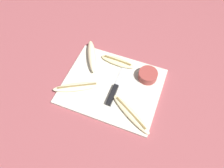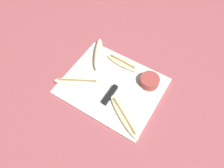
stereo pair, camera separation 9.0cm
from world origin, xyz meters
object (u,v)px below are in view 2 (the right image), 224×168
object	(u,v)px
prep_bowl	(149,81)
knife	(113,91)
banana_bright_far	(78,81)
banana_soft_right	(122,63)
banana_cream_curved	(124,116)
banana_pale_long	(98,54)

from	to	relation	value
prep_bowl	knife	bearing A→B (deg)	-132.68
banana_bright_far	knife	bearing A→B (deg)	14.54
prep_bowl	banana_soft_right	bearing A→B (deg)	168.53
banana_soft_right	prep_bowl	xyz separation A→B (m)	(0.15, -0.03, 0.01)
knife	prep_bowl	bearing A→B (deg)	46.48
prep_bowl	banana_bright_far	bearing A→B (deg)	-148.84
banana_bright_far	banana_soft_right	bearing A→B (deg)	59.39
banana_bright_far	prep_bowl	bearing A→B (deg)	31.16
banana_cream_curved	banana_pale_long	size ratio (longest dim) A/B	1.11
banana_bright_far	banana_pale_long	bearing A→B (deg)	92.43
knife	banana_soft_right	size ratio (longest dim) A/B	1.40
banana_soft_right	banana_pale_long	world-z (taller)	banana_pale_long
banana_soft_right	banana_pale_long	bearing A→B (deg)	-171.01
banana_pale_long	knife	bearing A→B (deg)	-39.29
banana_pale_long	prep_bowl	size ratio (longest dim) A/B	2.20
banana_bright_far	banana_cream_curved	size ratio (longest dim) A/B	0.98
banana_bright_far	banana_cream_curved	xyz separation A→B (m)	(0.24, -0.04, 0.00)
banana_pale_long	prep_bowl	bearing A→B (deg)	-2.48
banana_cream_curved	banana_bright_far	bearing A→B (deg)	171.81
banana_cream_curved	prep_bowl	bearing A→B (deg)	86.50
banana_soft_right	prep_bowl	size ratio (longest dim) A/B	1.98
banana_soft_right	banana_cream_curved	bearing A→B (deg)	-58.40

